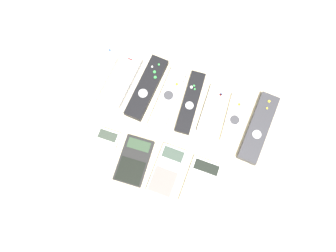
{
  "coord_description": "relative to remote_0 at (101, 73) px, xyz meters",
  "views": [
    {
      "loc": [
        0.09,
        -0.21,
        0.95
      ],
      "look_at": [
        0.0,
        0.04,
        0.01
      ],
      "focal_mm": 35.0,
      "sensor_mm": 36.0,
      "label": 1
    }
  ],
  "objects": [
    {
      "name": "remote_1",
      "position": [
        0.08,
        -0.0,
        0.0
      ],
      "size": [
        0.06,
        0.18,
        0.03
      ],
      "rotation": [
        0.0,
        0.0,
        -0.06
      ],
      "color": "silver",
      "rests_on": "ground_plane"
    },
    {
      "name": "calculator_1",
      "position": [
        0.2,
        -0.22,
        -0.01
      ],
      "size": [
        0.09,
        0.14,
        0.01
      ],
      "rotation": [
        0.0,
        0.0,
        0.06
      ],
      "color": "black",
      "rests_on": "ground_plane"
    },
    {
      "name": "remote_4",
      "position": [
        0.29,
        0.01,
        -0.0
      ],
      "size": [
        0.06,
        0.2,
        0.02
      ],
      "rotation": [
        0.0,
        0.0,
        0.07
      ],
      "color": "black",
      "rests_on": "ground_plane"
    },
    {
      "name": "remote_7",
      "position": [
        0.51,
        -0.0,
        -0.0
      ],
      "size": [
        0.07,
        0.22,
        0.02
      ],
      "rotation": [
        0.0,
        0.0,
        -0.06
      ],
      "color": "#333338",
      "rests_on": "ground_plane"
    },
    {
      "name": "calculator_3",
      "position": [
        0.4,
        -0.21,
        -0.0
      ],
      "size": [
        0.09,
        0.13,
        0.02
      ],
      "rotation": [
        0.0,
        0.0,
        0.0
      ],
      "color": "silver",
      "rests_on": "ground_plane"
    },
    {
      "name": "ground_plane",
      "position": [
        0.26,
        -0.13,
        -0.01
      ],
      "size": [
        3.0,
        3.0,
        0.0
      ],
      "primitive_type": "plane",
      "color": "beige"
    },
    {
      "name": "calculator_0",
      "position": [
        0.1,
        -0.22,
        -0.0
      ],
      "size": [
        0.07,
        0.12,
        0.02
      ],
      "rotation": [
        0.0,
        0.0,
        0.03
      ],
      "color": "silver",
      "rests_on": "ground_plane"
    },
    {
      "name": "remote_0",
      "position": [
        0.0,
        0.0,
        0.0
      ],
      "size": [
        0.07,
        0.18,
        0.03
      ],
      "rotation": [
        0.0,
        0.0,
        -0.06
      ],
      "color": "silver",
      "rests_on": "ground_plane"
    },
    {
      "name": "remote_3",
      "position": [
        0.22,
        -0.0,
        0.0
      ],
      "size": [
        0.05,
        0.22,
        0.03
      ],
      "rotation": [
        0.0,
        0.0,
        -0.02
      ],
      "color": "silver",
      "rests_on": "ground_plane"
    },
    {
      "name": "calculator_2",
      "position": [
        0.3,
        -0.22,
        -0.0
      ],
      "size": [
        0.08,
        0.15,
        0.02
      ],
      "rotation": [
        0.0,
        0.0,
        -0.01
      ],
      "color": "#B2B2B7",
      "rests_on": "ground_plane"
    },
    {
      "name": "remote_2",
      "position": [
        0.15,
        0.0,
        0.0
      ],
      "size": [
        0.07,
        0.21,
        0.03
      ],
      "rotation": [
        0.0,
        0.0,
        -0.06
      ],
      "color": "black",
      "rests_on": "ground_plane"
    },
    {
      "name": "remote_6",
      "position": [
        0.43,
        0.0,
        -0.0
      ],
      "size": [
        0.06,
        0.16,
        0.02
      ],
      "rotation": [
        0.0,
        0.0,
        0.07
      ],
      "color": "white",
      "rests_on": "ground_plane"
    },
    {
      "name": "remote_5",
      "position": [
        0.36,
        0.01,
        -0.0
      ],
      "size": [
        0.06,
        0.15,
        0.02
      ],
      "rotation": [
        0.0,
        0.0,
        0.03
      ],
      "color": "white",
      "rests_on": "ground_plane"
    }
  ]
}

